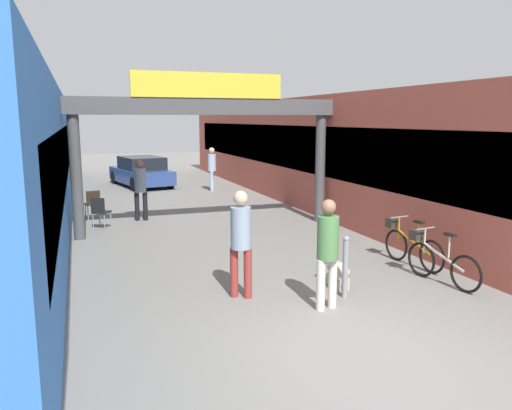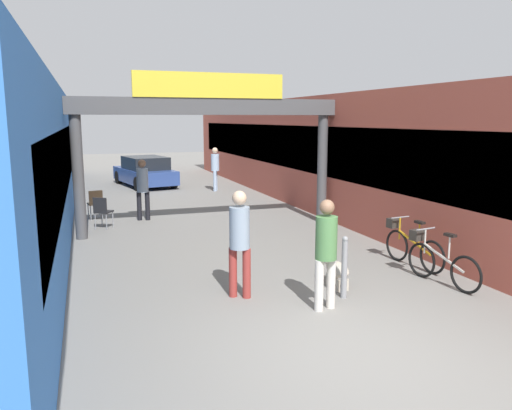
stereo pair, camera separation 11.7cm
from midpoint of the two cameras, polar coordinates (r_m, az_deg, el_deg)
name	(u,v)px [view 1 (the left image)]	position (r m, az deg, el deg)	size (l,w,h in m)	color
ground_plane	(357,352)	(6.88, 11.03, -16.13)	(80.00, 80.00, 0.00)	gray
storefront_left	(13,158)	(16.43, -26.22, 4.83)	(3.00, 26.00, 3.70)	blue
storefront_right	(323,151)	(18.33, 7.43, 6.16)	(3.00, 26.00, 3.70)	#B25142
arcade_sign_gateway	(208,119)	(13.40, -5.80, 9.70)	(7.40, 0.47, 4.17)	#4C4C4F
pedestrian_with_dog	(328,247)	(7.88, 7.77, -4.76)	(0.40, 0.40, 1.77)	silver
pedestrian_companion	(241,236)	(8.32, -2.16, -3.62)	(0.47, 0.47, 1.83)	#99332D
pedestrian_carrying_crate	(140,186)	(15.14, -13.30, 2.18)	(0.40, 0.40, 1.81)	black
pedestrian_elderly_walking	(212,166)	(20.96, -5.22, 4.46)	(0.44, 0.44, 1.82)	#A5BFE0
dog_on_leash	(336,268)	(9.15, 8.82, -7.12)	(0.29, 0.74, 0.55)	beige
bicycle_silver_nearest	(438,259)	(9.80, 19.76, -5.88)	(0.46, 1.68, 0.98)	black
bicycle_orange_second	(410,245)	(10.76, 16.85, -4.34)	(0.46, 1.69, 0.98)	black
bollard_post_metal	(345,266)	(8.56, 9.79, -6.94)	(0.10, 0.10, 1.07)	gray
cafe_chair_black_nearer	(100,210)	(14.24, -17.63, -0.56)	(0.55, 0.55, 0.89)	gray
cafe_chair_wood_farther	(93,202)	(15.67, -18.36, 0.32)	(0.47, 0.47, 0.89)	gray
parked_car_blue	(141,172)	(23.03, -13.11, 3.71)	(2.54, 4.28, 1.33)	#2D478C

